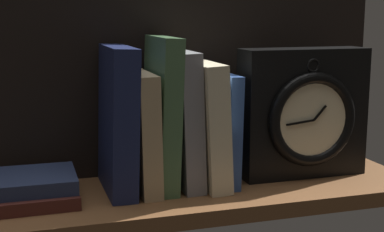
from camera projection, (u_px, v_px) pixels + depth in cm
name	position (u px, v px, depth cm)	size (l,w,h in cm)	color
ground_plane	(180.00, 196.00, 91.72)	(80.94, 23.32, 2.50)	brown
back_panel	(162.00, 69.00, 98.46)	(80.94, 1.20, 37.10)	black
book_navy_bierce	(118.00, 120.00, 88.61)	(3.99, 15.27, 23.22)	#192147
book_tan_shortstories	(142.00, 131.00, 90.12)	(3.08, 15.17, 19.08)	tan
book_green_romantic	(162.00, 113.00, 90.60)	(3.06, 14.05, 24.61)	#476B44
book_gray_chess	(182.00, 119.00, 91.83)	(3.27, 14.01, 22.29)	gray
book_cream_twain	(204.00, 123.00, 93.10)	(3.60, 16.56, 20.43)	beige
book_blue_modern	(222.00, 128.00, 94.21)	(2.16, 13.69, 18.52)	#2D4C8E
framed_clock	(304.00, 114.00, 97.01)	(22.35, 7.78, 22.35)	black
book_stack_side	(30.00, 189.00, 85.04)	(14.50, 13.64, 4.20)	#471E19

